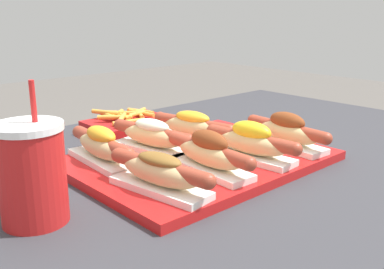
# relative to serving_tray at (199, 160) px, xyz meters

# --- Properties ---
(serving_tray) EXTENTS (0.50, 0.37, 0.02)m
(serving_tray) POSITION_rel_serving_tray_xyz_m (0.00, 0.00, 0.00)
(serving_tray) COLOR red
(serving_tray) RESTS_ON patio_table
(hot_dog_0) EXTENTS (0.09, 0.22, 0.06)m
(hot_dog_0) POSITION_rel_serving_tray_xyz_m (-0.17, -0.09, 0.04)
(hot_dog_0) COLOR white
(hot_dog_0) RESTS_ON serving_tray
(hot_dog_1) EXTENTS (0.07, 0.22, 0.08)m
(hot_dog_1) POSITION_rel_serving_tray_xyz_m (-0.05, -0.08, 0.04)
(hot_dog_1) COLOR white
(hot_dog_1) RESTS_ON serving_tray
(hot_dog_2) EXTENTS (0.08, 0.22, 0.08)m
(hot_dog_2) POSITION_rel_serving_tray_xyz_m (0.06, -0.09, 0.04)
(hot_dog_2) COLOR white
(hot_dog_2) RESTS_ON serving_tray
(hot_dog_3) EXTENTS (0.07, 0.22, 0.08)m
(hot_dog_3) POSITION_rel_serving_tray_xyz_m (0.18, -0.09, 0.04)
(hot_dog_3) COLOR white
(hot_dog_3) RESTS_ON serving_tray
(hot_dog_4) EXTENTS (0.07, 0.22, 0.07)m
(hot_dog_4) POSITION_rel_serving_tray_xyz_m (-0.17, 0.09, 0.04)
(hot_dog_4) COLOR white
(hot_dog_4) RESTS_ON serving_tray
(hot_dog_5) EXTENTS (0.09, 0.22, 0.07)m
(hot_dog_5) POSITION_rel_serving_tray_xyz_m (-0.05, 0.09, 0.04)
(hot_dog_5) COLOR white
(hot_dog_5) RESTS_ON serving_tray
(hot_dog_6) EXTENTS (0.09, 0.22, 0.07)m
(hot_dog_6) POSITION_rel_serving_tray_xyz_m (0.06, 0.08, 0.04)
(hot_dog_6) COLOR white
(hot_dog_6) RESTS_ON serving_tray
(sauce_bowl) EXTENTS (0.07, 0.07, 0.03)m
(sauce_bowl) POSITION_rel_serving_tray_xyz_m (0.33, 0.05, 0.01)
(sauce_bowl) COLOR silver
(sauce_bowl) RESTS_ON patio_table
(drink_cup) EXTENTS (0.10, 0.10, 0.21)m
(drink_cup) POSITION_rel_serving_tray_xyz_m (-0.35, -0.02, 0.07)
(drink_cup) COLOR red
(drink_cup) RESTS_ON patio_table
(fries_basket) EXTENTS (0.21, 0.15, 0.06)m
(fries_basket) POSITION_rel_serving_tray_xyz_m (0.03, 0.29, 0.01)
(fries_basket) COLOR #B21919
(fries_basket) RESTS_ON patio_table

